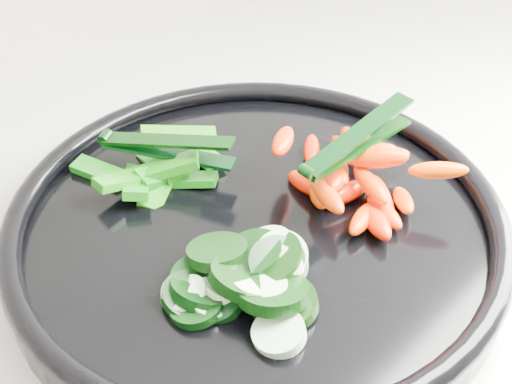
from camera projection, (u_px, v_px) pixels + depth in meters
veggie_tray at (256, 228)px, 0.54m from camera, size 0.43×0.43×0.04m
cucumber_pile at (241, 280)px, 0.47m from camera, size 0.12×0.13×0.04m
carrot_pile at (352, 179)px, 0.55m from camera, size 0.12×0.14×0.06m
pepper_pile at (160, 168)px, 0.57m from camera, size 0.12×0.09×0.04m
tong_carrot at (355, 142)px, 0.53m from camera, size 0.11×0.03×0.02m
tong_pepper at (163, 146)px, 0.57m from camera, size 0.08×0.10×0.02m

